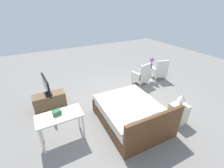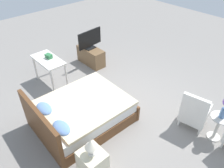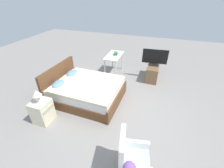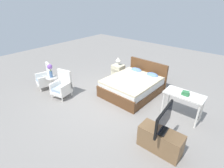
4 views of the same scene
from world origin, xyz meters
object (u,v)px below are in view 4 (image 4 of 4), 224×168
side_table (53,83)px  nightstand (118,72)px  armchair_by_window_left (46,78)px  armchair_by_window_right (62,87)px  bed (133,85)px  vanity_desk (184,98)px  flower_vase (50,69)px  book_stack (186,93)px  tv_flatscreen (164,120)px  table_lamp (118,60)px  tv_stand (160,140)px

side_table → nightstand: bearing=66.3°
armchair_by_window_left → armchair_by_window_right: (1.02, 0.00, 0.00)m
bed → vanity_desk: 1.89m
armchair_by_window_right → flower_vase: (-0.51, -0.04, 0.51)m
armchair_by_window_left → bed: bearing=33.0°
flower_vase → book_stack: size_ratio=2.41×
side_table → flower_vase: size_ratio=1.24×
nightstand → armchair_by_window_left: bearing=-123.5°
armchair_by_window_right → tv_flatscreen: bearing=-0.2°
side_table → vanity_desk: size_ratio=0.57×
table_lamp → tv_stand: size_ratio=0.34×
armchair_by_window_left → vanity_desk: 4.79m
tv_stand → table_lamp: bearing=142.3°
armchair_by_window_right → book_stack: armchair_by_window_right is taller
flower_vase → nightstand: 2.69m
nightstand → tv_flatscreen: size_ratio=0.69×
bed → tv_flatscreen: size_ratio=2.36×
bed → tv_stand: (1.91, -1.78, -0.03)m
table_lamp → tv_stand: table_lamp is taller
armchair_by_window_right → table_lamp: table_lamp is taller
armchair_by_window_left → tv_stand: bearing=-0.1°
armchair_by_window_left → book_stack: 4.82m
bed → armchair_by_window_right: (-1.71, -1.77, 0.08)m
flower_vase → tv_stand: (4.13, 0.03, -0.61)m
armchair_by_window_left → flower_vase: 0.72m
side_table → flower_vase: (0.00, 0.00, 0.51)m
table_lamp → vanity_desk: bearing=-16.7°
tv_stand → bed: bearing=137.1°
tv_stand → vanity_desk: vanity_desk is taller
armchair_by_window_right → bed: bearing=46.0°
armchair_by_window_right → table_lamp: (0.55, 2.36, 0.44)m
side_table → table_lamp: (1.06, 2.40, 0.44)m
flower_vase → book_stack: (4.08, 1.45, -0.06)m
flower_vase → book_stack: flower_vase is taller
vanity_desk → bed: bearing=170.5°
side_table → book_stack: book_stack is taller
table_lamp → armchair_by_window_right: bearing=-103.0°
armchair_by_window_left → table_lamp: bearing=56.6°
flower_vase → tv_stand: bearing=0.4°
table_lamp → tv_stand: bearing=-37.7°
book_stack → nightstand: bearing=162.5°
vanity_desk → armchair_by_window_left: bearing=-162.2°
table_lamp → tv_flatscreen: bearing=-37.6°
vanity_desk → tv_stand: bearing=-86.8°
armchair_by_window_left → side_table: (0.51, -0.04, -0.00)m
bed → armchair_by_window_right: 2.46m
armchair_by_window_right → vanity_desk: 3.84m
armchair_by_window_left → book_stack: armchair_by_window_left is taller
tv_stand → vanity_desk: size_ratio=0.92×
tv_stand → nightstand: bearing=142.3°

